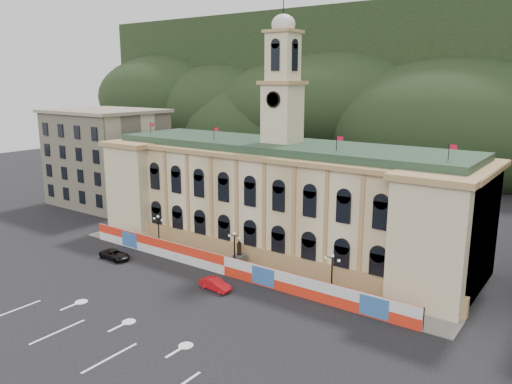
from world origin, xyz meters
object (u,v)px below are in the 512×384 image
Objects in this scene: lamp_center at (234,248)px; red_sedan at (215,284)px; black_suv at (115,255)px; statue at (239,259)px.

red_sedan is at bearing -72.06° from lamp_center.
lamp_center is at bearing -66.51° from black_suv.
red_sedan is (2.02, -7.25, -0.50)m from statue.
statue is 0.77× the size of black_suv.
lamp_center reaches higher than statue.
black_suv is (-15.87, -7.49, -0.53)m from statue.
red_sedan is at bearing -74.41° from statue.
statue is 7.55m from red_sedan.
lamp_center reaches higher than red_sedan.
lamp_center is 1.07× the size of black_suv.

